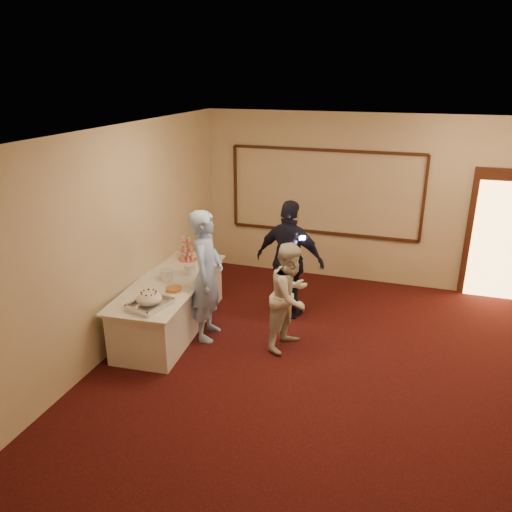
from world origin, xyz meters
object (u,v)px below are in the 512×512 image
(man, at_px, (207,276))
(cupcake_stand, at_px, (187,251))
(plate_stack_b, at_px, (190,269))
(guest, at_px, (290,260))
(tart, at_px, (174,289))
(plate_stack_a, at_px, (167,275))
(buffet_table, at_px, (171,305))
(pavlova_tray, at_px, (149,301))
(woman, at_px, (291,296))

(man, bearing_deg, cupcake_stand, 32.29)
(plate_stack_b, bearing_deg, man, -40.03)
(plate_stack_b, height_order, guest, guest)
(cupcake_stand, bearing_deg, tart, -73.63)
(plate_stack_a, relative_size, tart, 0.73)
(man, bearing_deg, buffet_table, 80.24)
(pavlova_tray, bearing_deg, tart, 82.55)
(buffet_table, relative_size, man, 1.33)
(woman, xyz_separation_m, guest, (-0.25, 0.90, 0.17))
(plate_stack_b, xyz_separation_m, guest, (1.39, 0.62, 0.09))
(buffet_table, distance_m, plate_stack_a, 0.46)
(pavlova_tray, xyz_separation_m, plate_stack_a, (-0.20, 0.87, -0.01))
(buffet_table, xyz_separation_m, woman, (1.81, 0.06, 0.37))
(plate_stack_b, bearing_deg, tart, -85.08)
(plate_stack_a, bearing_deg, plate_stack_b, 54.92)
(cupcake_stand, height_order, guest, guest)
(cupcake_stand, bearing_deg, buffet_table, -82.35)
(plate_stack_a, height_order, man, man)
(pavlova_tray, distance_m, plate_stack_a, 0.89)
(plate_stack_a, distance_m, tart, 0.43)
(man, bearing_deg, woman, -92.39)
(plate_stack_a, height_order, plate_stack_b, plate_stack_a)
(plate_stack_a, bearing_deg, pavlova_tray, -76.78)
(buffet_table, xyz_separation_m, pavlova_tray, (0.16, -0.84, 0.47))
(cupcake_stand, relative_size, plate_stack_b, 2.41)
(cupcake_stand, xyz_separation_m, plate_stack_b, (0.29, -0.53, -0.08))
(man, xyz_separation_m, woman, (1.19, 0.09, -0.19))
(buffet_table, height_order, plate_stack_b, plate_stack_b)
(cupcake_stand, height_order, man, man)
(plate_stack_b, xyz_separation_m, man, (0.44, -0.37, 0.10))
(buffet_table, relative_size, pavlova_tray, 3.98)
(tart, distance_m, guest, 1.84)
(cupcake_stand, distance_m, guest, 1.68)
(plate_stack_a, relative_size, guest, 0.10)
(woman, bearing_deg, pavlova_tray, 135.57)
(plate_stack_a, xyz_separation_m, guest, (1.61, 0.93, 0.08))
(plate_stack_a, relative_size, woman, 0.12)
(buffet_table, relative_size, tart, 9.68)
(pavlova_tray, relative_size, plate_stack_b, 3.58)
(tart, bearing_deg, pavlova_tray, -97.45)
(tart, bearing_deg, man, 34.54)
(woman, bearing_deg, plate_stack_a, 107.88)
(plate_stack_a, height_order, guest, guest)
(plate_stack_b, relative_size, woman, 0.12)
(buffet_table, bearing_deg, tart, -52.90)
(tart, bearing_deg, woman, 12.77)
(guest, bearing_deg, cupcake_stand, 11.37)
(tart, xyz_separation_m, guest, (1.33, 1.26, 0.14))
(pavlova_tray, height_order, plate_stack_a, pavlova_tray)
(buffet_table, relative_size, woman, 1.65)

